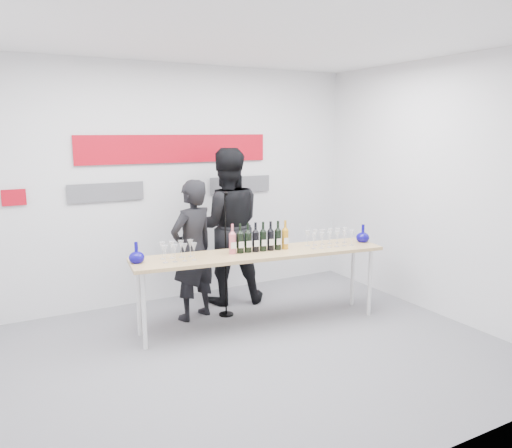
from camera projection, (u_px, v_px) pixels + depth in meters
name	position (u px, v px, depth m)	size (l,w,h in m)	color
ground	(250.00, 353.00, 4.96)	(5.00, 5.00, 0.00)	slate
back_wall	(177.00, 184.00, 6.40)	(5.00, 0.04, 3.00)	silver
signage	(173.00, 160.00, 6.29)	(3.38, 0.02, 0.79)	#B10717
tasting_table	(260.00, 258.00, 5.54)	(2.89, 0.94, 0.85)	tan
wine_bottles	(259.00, 237.00, 5.54)	(0.71, 0.17, 0.33)	#CC5966
decanter_left	(136.00, 252.00, 5.07)	(0.16, 0.16, 0.21)	#0D067D
decanter_right	(363.00, 233.00, 6.01)	(0.16, 0.16, 0.21)	#0D067D
glasses_left	(178.00, 251.00, 5.19)	(0.38, 0.26, 0.18)	silver
glasses_right	(330.00, 238.00, 5.82)	(0.58, 0.29, 0.18)	silver
presenter_left	(193.00, 250.00, 5.75)	(0.60, 0.39, 1.63)	black
presenter_right	(226.00, 226.00, 6.29)	(0.96, 0.75, 1.97)	black
mic_stand	(226.00, 279.00, 5.89)	(0.17, 0.17, 1.50)	black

